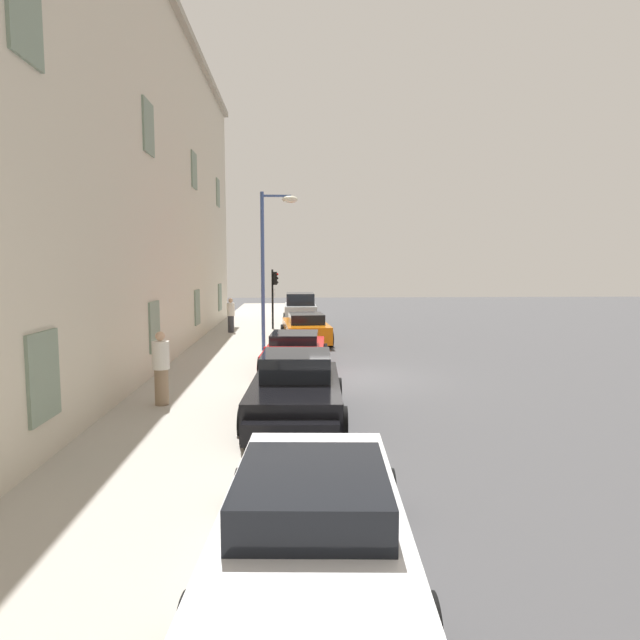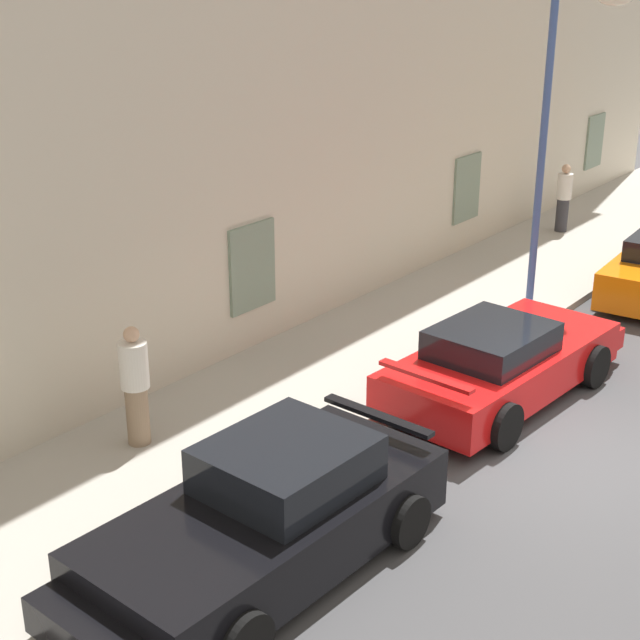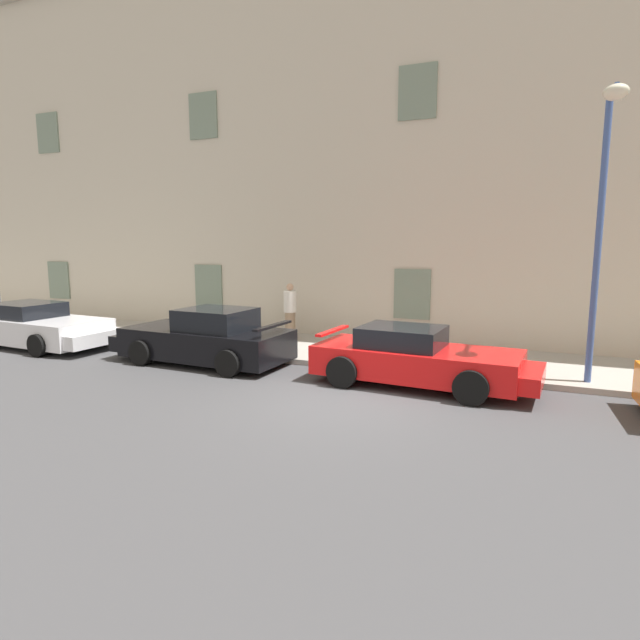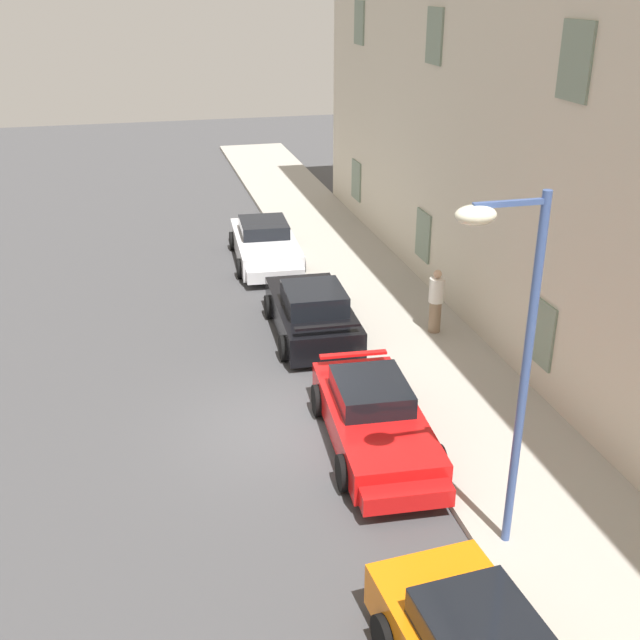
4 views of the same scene
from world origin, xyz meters
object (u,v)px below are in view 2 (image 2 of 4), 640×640
(sportscar_yellow_flank, at_px, (259,525))
(street_lamp, at_px, (569,94))
(pedestrian_admiring, at_px, (135,385))
(pedestrian_strolling, at_px, (564,197))
(sportscar_white_middle, at_px, (506,360))

(sportscar_yellow_flank, bearing_deg, street_lamp, 4.95)
(pedestrian_admiring, bearing_deg, pedestrian_strolling, -0.29)
(pedestrian_strolling, bearing_deg, sportscar_yellow_flank, -168.22)
(pedestrian_strolling, bearing_deg, street_lamp, -157.75)
(sportscar_yellow_flank, distance_m, pedestrian_admiring, 3.35)
(street_lamp, distance_m, pedestrian_strolling, 6.88)
(street_lamp, xyz_separation_m, pedestrian_strolling, (5.60, 2.29, -3.28))
(sportscar_white_middle, bearing_deg, street_lamp, 13.73)
(sportscar_yellow_flank, height_order, sportscar_white_middle, sportscar_yellow_flank)
(street_lamp, relative_size, pedestrian_strolling, 3.60)
(sportscar_white_middle, bearing_deg, sportscar_yellow_flank, 179.76)
(sportscar_yellow_flank, xyz_separation_m, pedestrian_strolling, (14.81, 3.09, 0.37))
(pedestrian_admiring, bearing_deg, sportscar_yellow_flank, -108.29)
(pedestrian_strolling, bearing_deg, sportscar_white_middle, -160.85)
(sportscar_white_middle, relative_size, pedestrian_admiring, 2.83)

